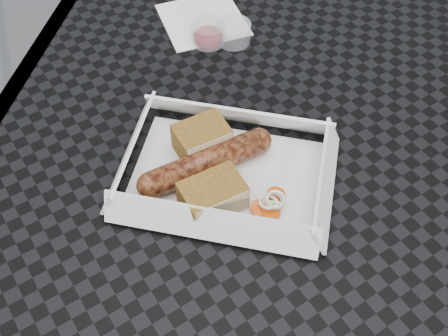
# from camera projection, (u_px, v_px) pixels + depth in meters

# --- Properties ---
(patio_table) EXTENTS (0.80, 0.80, 0.74)m
(patio_table) POSITION_uv_depth(u_px,v_px,m) (286.00, 180.00, 0.77)
(patio_table) COLOR black
(patio_table) RESTS_ON ground
(food_tray) EXTENTS (0.22, 0.15, 0.00)m
(food_tray) POSITION_uv_depth(u_px,v_px,m) (226.00, 176.00, 0.67)
(food_tray) COLOR white
(food_tray) RESTS_ON patio_table
(bratwurst) EXTENTS (0.14, 0.12, 0.03)m
(bratwurst) POSITION_uv_depth(u_px,v_px,m) (206.00, 163.00, 0.66)
(bratwurst) COLOR brown
(bratwurst) RESTS_ON food_tray
(bread_near) EXTENTS (0.08, 0.07, 0.04)m
(bread_near) POSITION_uv_depth(u_px,v_px,m) (202.00, 139.00, 0.68)
(bread_near) COLOR olive
(bread_near) RESTS_ON food_tray
(bread_far) EXTENTS (0.08, 0.08, 0.04)m
(bread_far) POSITION_uv_depth(u_px,v_px,m) (213.00, 195.00, 0.63)
(bread_far) COLOR olive
(bread_far) RESTS_ON food_tray
(veg_garnish) EXTENTS (0.03, 0.03, 0.00)m
(veg_garnish) POSITION_uv_depth(u_px,v_px,m) (271.00, 203.00, 0.65)
(veg_garnish) COLOR #D64809
(veg_garnish) RESTS_ON food_tray
(napkin) EXTENTS (0.17, 0.17, 0.00)m
(napkin) POSITION_uv_depth(u_px,v_px,m) (203.00, 20.00, 0.86)
(napkin) COLOR white
(napkin) RESTS_ON patio_table
(condiment_cup_sauce) EXTENTS (0.05, 0.05, 0.03)m
(condiment_cup_sauce) POSITION_uv_depth(u_px,v_px,m) (208.00, 33.00, 0.82)
(condiment_cup_sauce) COLOR maroon
(condiment_cup_sauce) RESTS_ON patio_table
(condiment_cup_empty) EXTENTS (0.05, 0.05, 0.03)m
(condiment_cup_empty) POSITION_uv_depth(u_px,v_px,m) (234.00, 32.00, 0.82)
(condiment_cup_empty) COLOR silver
(condiment_cup_empty) RESTS_ON patio_table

